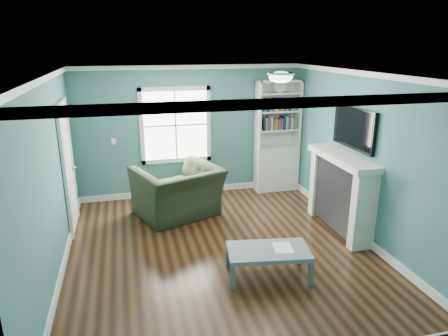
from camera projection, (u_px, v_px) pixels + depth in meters
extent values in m
plane|color=black|center=(221.00, 250.00, 6.05)|extent=(5.00, 5.00, 0.00)
plane|color=#376E6E|center=(191.00, 132.00, 7.97)|extent=(4.50, 0.00, 4.50)
plane|color=#376E6E|center=(291.00, 254.00, 3.35)|extent=(4.50, 0.00, 4.50)
plane|color=#376E6E|center=(51.00, 181.00, 5.13)|extent=(0.00, 5.00, 5.00)
plane|color=#376E6E|center=(361.00, 157.00, 6.19)|extent=(0.00, 5.00, 5.00)
plane|color=white|center=(220.00, 74.00, 5.27)|extent=(5.00, 5.00, 0.00)
cube|color=white|center=(192.00, 190.00, 8.33)|extent=(4.50, 0.03, 0.12)
cube|color=white|center=(64.00, 265.00, 5.50)|extent=(0.03, 5.00, 0.12)
cube|color=white|center=(353.00, 230.00, 6.55)|extent=(0.03, 5.00, 0.12)
cube|color=white|center=(189.00, 67.00, 7.58)|extent=(4.50, 0.04, 0.08)
cube|color=white|center=(298.00, 103.00, 2.99)|extent=(4.50, 0.04, 0.08)
cube|color=white|center=(39.00, 81.00, 4.76)|extent=(0.04, 5.00, 0.08)
cube|color=white|center=(369.00, 74.00, 5.81)|extent=(0.04, 5.00, 0.08)
cube|color=white|center=(176.00, 125.00, 7.85)|extent=(1.24, 0.01, 1.34)
cube|color=white|center=(142.00, 127.00, 7.68)|extent=(0.08, 0.06, 1.50)
cube|color=white|center=(208.00, 124.00, 7.99)|extent=(0.08, 0.06, 1.50)
cube|color=white|center=(177.00, 160.00, 8.05)|extent=(1.40, 0.06, 0.08)
cube|color=white|center=(174.00, 89.00, 7.63)|extent=(1.40, 0.06, 0.08)
cube|color=white|center=(176.00, 125.00, 7.84)|extent=(1.24, 0.03, 0.03)
cube|color=white|center=(176.00, 125.00, 7.84)|extent=(0.03, 0.03, 1.34)
cube|color=silver|center=(276.00, 169.00, 8.45)|extent=(0.90, 0.35, 0.90)
cube|color=silver|center=(258.00, 116.00, 8.01)|extent=(0.04, 0.35, 1.40)
cube|color=silver|center=(298.00, 114.00, 8.21)|extent=(0.04, 0.35, 1.40)
cube|color=silver|center=(275.00, 114.00, 8.26)|extent=(0.90, 0.02, 1.40)
cube|color=silver|center=(279.00, 81.00, 7.91)|extent=(0.90, 0.35, 0.04)
cube|color=silver|center=(277.00, 147.00, 8.31)|extent=(0.84, 0.33, 0.03)
cube|color=silver|center=(277.00, 129.00, 8.20)|extent=(0.84, 0.33, 0.03)
cube|color=silver|center=(278.00, 111.00, 8.09)|extent=(0.84, 0.33, 0.03)
cube|color=silver|center=(279.00, 93.00, 7.98)|extent=(0.84, 0.33, 0.03)
cube|color=black|center=(278.00, 124.00, 8.14)|extent=(0.70, 0.25, 0.22)
cube|color=teal|center=(279.00, 105.00, 8.03)|extent=(0.70, 0.25, 0.22)
cylinder|color=beige|center=(280.00, 86.00, 7.89)|extent=(0.26, 0.06, 0.26)
cube|color=black|center=(341.00, 196.00, 6.54)|extent=(0.30, 1.20, 1.10)
cube|color=black|center=(339.00, 207.00, 6.60)|extent=(0.22, 0.65, 0.70)
cube|color=silver|center=(363.00, 212.00, 5.92)|extent=(0.36, 0.16, 1.20)
cube|color=silver|center=(321.00, 183.00, 7.16)|extent=(0.36, 0.16, 1.20)
cube|color=silver|center=(343.00, 158.00, 6.34)|extent=(0.44, 1.58, 0.10)
cube|color=black|center=(354.00, 128.00, 6.23)|extent=(0.06, 1.10, 0.65)
cube|color=silver|center=(68.00, 169.00, 6.51)|extent=(0.04, 0.80, 2.05)
cube|color=white|center=(65.00, 178.00, 6.10)|extent=(0.05, 0.08, 2.13)
cube|color=white|center=(72.00, 162.00, 6.93)|extent=(0.05, 0.08, 2.13)
cube|color=white|center=(61.00, 104.00, 6.20)|extent=(0.05, 0.98, 0.08)
sphere|color=#BF8C3F|center=(74.00, 168.00, 6.83)|extent=(0.07, 0.07, 0.07)
ellipsoid|color=white|center=(281.00, 77.00, 5.59)|extent=(0.34, 0.34, 0.15)
cylinder|color=white|center=(281.00, 74.00, 5.58)|extent=(0.38, 0.38, 0.03)
cube|color=white|center=(114.00, 141.00, 7.64)|extent=(0.08, 0.01, 0.12)
imported|color=black|center=(178.00, 184.00, 7.10)|extent=(1.61, 1.34, 1.21)
cube|color=#545A64|center=(233.00, 277.00, 5.03)|extent=(0.07, 0.07, 0.33)
cube|color=#545A64|center=(311.00, 273.00, 5.12)|extent=(0.07, 0.07, 0.33)
cube|color=#545A64|center=(228.00, 256.00, 5.53)|extent=(0.07, 0.07, 0.33)
cube|color=#545A64|center=(300.00, 253.00, 5.62)|extent=(0.07, 0.07, 0.33)
cube|color=slate|center=(268.00, 251.00, 5.27)|extent=(1.15, 0.75, 0.06)
cube|color=white|center=(283.00, 247.00, 5.30)|extent=(0.30, 0.35, 0.00)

